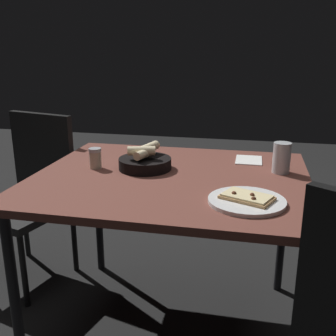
{
  "coord_description": "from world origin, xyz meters",
  "views": [
    {
      "loc": [
        1.54,
        0.32,
        1.25
      ],
      "look_at": [
        0.03,
        -0.01,
        0.78
      ],
      "focal_mm": 42.66,
      "sensor_mm": 36.0,
      "label": 1
    }
  ],
  "objects_px": {
    "pizza_plate": "(247,200)",
    "bread_basket": "(145,161)",
    "dining_table": "(171,189)",
    "chair_far": "(31,188)",
    "beer_glass": "(281,159)",
    "pepper_shaker": "(95,159)"
  },
  "relations": [
    {
      "from": "dining_table",
      "to": "chair_far",
      "type": "bearing_deg",
      "value": -110.33
    },
    {
      "from": "chair_far",
      "to": "dining_table",
      "type": "bearing_deg",
      "value": 69.67
    },
    {
      "from": "dining_table",
      "to": "beer_glass",
      "type": "relative_size",
      "value": 8.72
    },
    {
      "from": "pizza_plate",
      "to": "pepper_shaker",
      "type": "xyz_separation_m",
      "value": [
        -0.27,
        -0.66,
        0.03
      ]
    },
    {
      "from": "pizza_plate",
      "to": "bread_basket",
      "type": "distance_m",
      "value": 0.54
    },
    {
      "from": "dining_table",
      "to": "chair_far",
      "type": "distance_m",
      "value": 0.92
    },
    {
      "from": "dining_table",
      "to": "pepper_shaker",
      "type": "xyz_separation_m",
      "value": [
        -0.03,
        -0.34,
        0.1
      ]
    },
    {
      "from": "beer_glass",
      "to": "pepper_shaker",
      "type": "height_order",
      "value": "beer_glass"
    },
    {
      "from": "pepper_shaker",
      "to": "chair_far",
      "type": "xyz_separation_m",
      "value": [
        -0.28,
        -0.51,
        -0.27
      ]
    },
    {
      "from": "beer_glass",
      "to": "pepper_shaker",
      "type": "distance_m",
      "value": 0.8
    },
    {
      "from": "pizza_plate",
      "to": "bread_basket",
      "type": "relative_size",
      "value": 1.16
    },
    {
      "from": "chair_far",
      "to": "beer_glass",
      "type": "bearing_deg",
      "value": 82.17
    },
    {
      "from": "bread_basket",
      "to": "chair_far",
      "type": "xyz_separation_m",
      "value": [
        -0.25,
        -0.72,
        -0.27
      ]
    },
    {
      "from": "dining_table",
      "to": "bread_basket",
      "type": "height_order",
      "value": "bread_basket"
    },
    {
      "from": "dining_table",
      "to": "beer_glass",
      "type": "height_order",
      "value": "beer_glass"
    },
    {
      "from": "chair_far",
      "to": "pizza_plate",
      "type": "bearing_deg",
      "value": 64.43
    },
    {
      "from": "beer_glass",
      "to": "chair_far",
      "type": "height_order",
      "value": "chair_far"
    },
    {
      "from": "pizza_plate",
      "to": "bread_basket",
      "type": "bearing_deg",
      "value": -124.66
    },
    {
      "from": "bread_basket",
      "to": "beer_glass",
      "type": "height_order",
      "value": "beer_glass"
    },
    {
      "from": "beer_glass",
      "to": "pepper_shaker",
      "type": "xyz_separation_m",
      "value": [
        0.1,
        -0.79,
        -0.02
      ]
    },
    {
      "from": "beer_glass",
      "to": "pepper_shaker",
      "type": "relative_size",
      "value": 1.44
    },
    {
      "from": "dining_table",
      "to": "beer_glass",
      "type": "distance_m",
      "value": 0.48
    }
  ]
}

